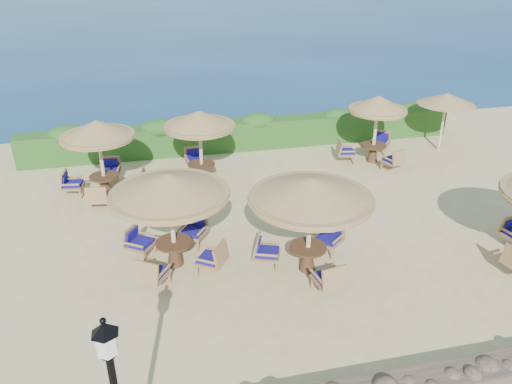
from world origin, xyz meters
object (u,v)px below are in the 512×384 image
object	(u,v)px
extra_parasol	(447,99)
cafe_set_0	(170,202)
cafe_set_4	(200,131)
cafe_set_3	(100,148)
cafe_set_5	(377,119)
cafe_set_1	(311,203)

from	to	relation	value
extra_parasol	cafe_set_0	size ratio (longest dim) A/B	0.78
cafe_set_4	cafe_set_3	bearing A→B (deg)	-175.05
cafe_set_3	cafe_set_4	distance (m)	3.37
cafe_set_0	cafe_set_5	world-z (taller)	same
cafe_set_3	cafe_set_4	xyz separation A→B (m)	(3.35, 0.29, 0.23)
cafe_set_0	cafe_set_1	bearing A→B (deg)	-16.66
extra_parasol	cafe_set_1	world-z (taller)	cafe_set_1
extra_parasol	cafe_set_1	size ratio (longest dim) A/B	0.76
cafe_set_4	cafe_set_5	world-z (taller)	same
cafe_set_0	cafe_set_3	bearing A→B (deg)	112.62
cafe_set_1	cafe_set_3	world-z (taller)	same
extra_parasol	cafe_set_4	world-z (taller)	cafe_set_4
cafe_set_1	cafe_set_4	size ratio (longest dim) A/B	1.10
cafe_set_3	cafe_set_5	distance (m)	10.17
cafe_set_1	cafe_set_0	bearing A→B (deg)	163.34
cafe_set_1	cafe_set_3	xyz separation A→B (m)	(-5.35, 5.76, -0.27)
cafe_set_1	cafe_set_4	distance (m)	6.37
cafe_set_3	cafe_set_5	world-z (taller)	same
cafe_set_4	extra_parasol	bearing A→B (deg)	5.38
extra_parasol	cafe_set_3	distance (m)	13.46
extra_parasol	cafe_set_0	xyz separation A→B (m)	(-11.42, -5.99, -0.28)
cafe_set_0	extra_parasol	bearing A→B (deg)	27.68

